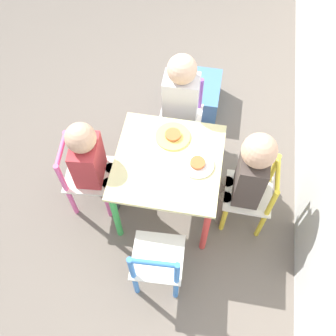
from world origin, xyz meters
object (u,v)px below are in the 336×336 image
child_back (248,175)px  storage_bin (205,95)px  chair_pink (86,176)px  chair_purple (180,117)px  chair_blue (157,263)px  plate_left (173,136)px  child_front (92,161)px  kids_table (168,169)px  child_left (180,102)px  plate_back (197,164)px  chair_yellow (252,196)px

child_back → storage_bin: child_back is taller
chair_pink → storage_bin: chair_pink is taller
chair_purple → chair_blue: size_ratio=1.00×
chair_pink → plate_left: bearing=-72.6°
chair_blue → plate_left: chair_blue is taller
child_front → chair_purple: bearing=-43.7°
kids_table → child_left: (-0.41, -0.00, 0.07)m
chair_purple → plate_back: (0.47, 0.16, 0.24)m
storage_bin → child_back: bearing=19.3°
chair_purple → child_front: size_ratio=0.74×
kids_table → child_left: bearing=-179.7°
chair_yellow → child_front: (0.03, -0.88, 0.17)m
plate_left → chair_blue: bearing=2.4°
chair_purple → storage_bin: 0.42m
child_front → storage_bin: (-0.87, 0.53, -0.34)m
child_left → child_front: 0.61m
chair_purple → child_left: (0.06, 0.00, 0.22)m
plate_left → storage_bin: size_ratio=0.52×
kids_table → chair_pink: 0.50m
chair_yellow → plate_back: size_ratio=3.13×
kids_table → child_left: size_ratio=0.70×
child_back → kids_table: bearing=-90.0°
kids_table → child_front: 0.41m
chair_pink → child_left: size_ratio=0.67×
chair_blue → storage_bin: size_ratio=1.50×
chair_purple → storage_bin: bearing=71.0°
kids_table → child_left: 0.42m
chair_yellow → plate_left: chair_yellow is taller
kids_table → chair_pink: size_ratio=1.04×
child_front → plate_left: size_ratio=3.87×
kids_table → plate_left: plate_left is taller
chair_blue → chair_pink: bearing=-44.0°
kids_table → chair_purple: bearing=-179.7°
child_left → child_back: bearing=-45.6°
plate_back → child_front: bearing=-86.3°
child_back → child_front: size_ratio=1.09×
chair_pink → plate_back: chair_pink is taller
chair_pink → chair_blue: size_ratio=1.00×
plate_back → storage_bin: (-0.84, -0.03, -0.41)m
child_left → child_back: (0.42, 0.42, -0.00)m
child_back → plate_left: (-0.16, -0.41, 0.02)m
chair_yellow → plate_back: chair_yellow is taller
chair_yellow → plate_left: (-0.16, -0.47, 0.24)m
kids_table → storage_bin: size_ratio=1.56×
chair_pink → kids_table: bearing=-90.0°
chair_yellow → child_front: child_front is taller
chair_yellow → kids_table: bearing=-90.0°
child_back → chair_yellow: bearing=90.0°
kids_table → plate_back: size_ratio=3.26×
child_left → storage_bin: size_ratio=2.25×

